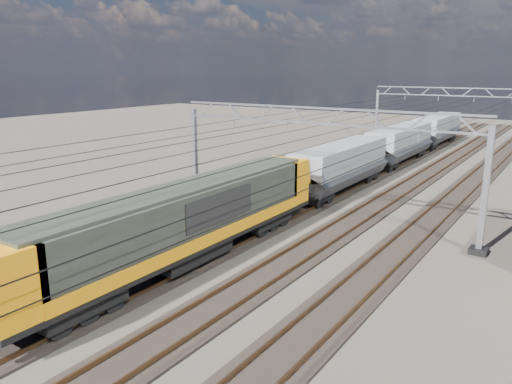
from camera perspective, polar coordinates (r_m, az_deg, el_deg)
The scene contains 12 objects.
ground at distance 27.80m, azimuth 2.85°, elevation -5.62°, with size 160.00×160.00×0.00m, color black.
track_outer_west at distance 31.11m, azimuth -6.70°, elevation -3.41°, with size 2.60×140.00×0.30m.
track_loco at distance 28.79m, azimuth -0.58°, elevation -4.75°, with size 2.60×140.00×0.30m.
track_inner_east at distance 26.88m, azimuth 6.53°, elevation -6.24°, with size 2.60×140.00×0.30m.
track_outer_east at distance 25.45m, azimuth 14.64°, elevation -7.80°, with size 2.60×140.00×0.30m.
catenary_gantry_mid at distance 30.20m, azimuth 6.84°, elevation 3.56°, with size 19.90×0.90×7.11m.
catenary_gantry_far at distance 64.18m, azimuth 21.72°, elevation 8.17°, with size 19.90×0.90×7.11m.
overhead_wires at distance 33.52m, azimuth 10.06°, elevation 7.66°, with size 12.03×140.00×0.53m.
locomotive at distance 23.96m, azimuth -8.04°, elevation -3.13°, with size 2.76×21.10×3.62m.
hopper_wagon_lead at distance 38.61m, azimuth 9.62°, elevation 3.21°, with size 3.38×13.00×3.25m.
hopper_wagon_mid at distance 51.76m, azimuth 16.12°, elevation 5.57°, with size 3.38×13.00×3.25m.
hopper_wagon_third at distance 65.34m, azimuth 19.98°, elevation 6.93°, with size 3.38×13.00×3.25m.
Camera 1 is at (13.33, -22.55, 9.32)m, focal length 35.00 mm.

